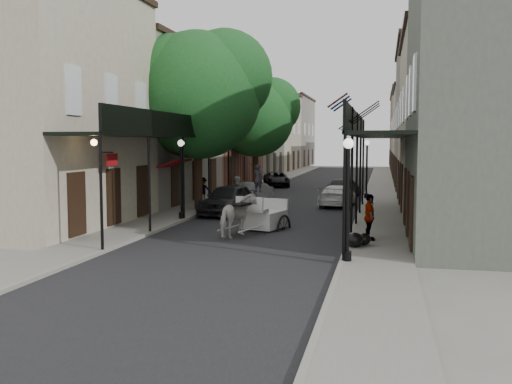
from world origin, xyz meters
The scene contains 24 objects.
ground centered at (0.00, 0.00, 0.00)m, with size 140.00×140.00×0.00m, color gray.
road centered at (0.00, 20.00, 0.01)m, with size 8.00×90.00×0.01m, color black.
sidewalk_left centered at (-5.00, 20.00, 0.06)m, with size 2.20×90.00×0.12m, color gray.
sidewalk_right centered at (5.00, 20.00, 0.06)m, with size 2.20×90.00×0.12m, color gray.
building_row_left centered at (-8.60, 30.00, 5.25)m, with size 5.00×80.00×10.50m, color #C0B59A.
building_row_right centered at (8.60, 30.00, 5.25)m, with size 5.00×80.00×10.50m, color gray.
gallery_left centered at (-4.79, 6.98, 4.05)m, with size 2.20×18.05×4.88m.
gallery_right centered at (4.79, 6.98, 4.05)m, with size 2.20×18.05×4.88m.
tree_near centered at (-4.20, 10.18, 6.49)m, with size 7.31×6.80×9.63m.
tree_far centered at (-4.25, 24.18, 5.84)m, with size 6.45×6.00×8.61m.
lamppost_right_near centered at (4.10, -2.00, 2.05)m, with size 0.32×0.32×3.71m.
lamppost_left centered at (-4.10, 6.00, 2.05)m, with size 0.32×0.32×3.71m.
lamppost_right_far centered at (4.10, 18.00, 2.05)m, with size 0.32×0.32×3.71m.
horse centered at (-0.36, 2.18, 0.84)m, with size 0.91×1.99×1.68m, color beige.
carriage centered at (0.30, 4.71, 1.09)m, with size 2.11×2.75×2.81m.
pedestrian_walking centered at (-2.90, 12.02, 0.89)m, with size 0.86×0.67×1.78m, color beige.
pedestrian_sidewalk_left centered at (-5.39, 13.19, 0.87)m, with size 0.97×0.56×1.50m, color gray.
pedestrian_sidewalk_right centered at (4.68, 1.82, 0.97)m, with size 1.00×0.42×1.70m, color gray.
car_left_near centered at (-2.60, 8.82, 0.79)m, with size 1.86×4.63×1.58m, color black.
car_left_mid centered at (-2.94, 14.76, 0.61)m, with size 1.29×3.70×1.22m, color #949599.
car_left_far centered at (-3.60, 27.58, 0.62)m, with size 2.07×4.48×1.25m, color black.
car_right_near centered at (2.60, 13.87, 0.62)m, with size 1.73×4.27×1.24m, color silver.
car_right_far centered at (2.60, 19.00, 0.70)m, with size 1.66×4.12×1.40m, color black.
trash_bags centered at (4.32, 0.49, 0.36)m, with size 0.87×1.02×0.52m.
Camera 1 is at (5.12, -19.25, 3.71)m, focal length 40.00 mm.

